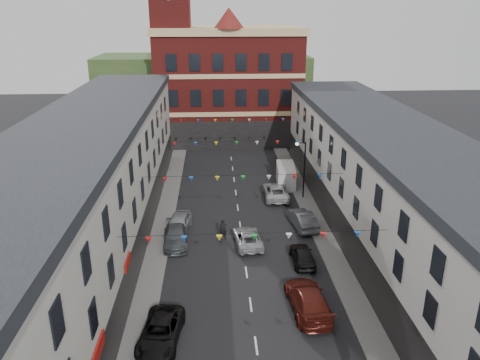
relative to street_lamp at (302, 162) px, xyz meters
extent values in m
plane|color=black|center=(-6.55, -14.00, -3.90)|extent=(160.00, 160.00, 0.00)
cube|color=#605E5B|center=(-13.45, -12.00, -3.83)|extent=(1.80, 64.00, 0.15)
cube|color=#605E5B|center=(0.35, -12.00, -3.83)|extent=(1.80, 64.00, 0.15)
cube|color=beige|center=(-18.35, -13.00, 1.10)|extent=(8.00, 56.00, 10.00)
cube|color=black|center=(-18.35, -13.00, 6.45)|extent=(8.40, 56.00, 0.70)
cube|color=black|center=(-14.30, -13.00, -2.30)|extent=(0.12, 56.00, 3.20)
cube|color=beige|center=(5.25, -13.00, 0.60)|extent=(8.00, 56.00, 9.00)
cube|color=black|center=(5.25, -13.00, 5.45)|extent=(8.40, 56.00, 0.70)
cube|color=black|center=(1.20, -13.00, -2.30)|extent=(0.12, 56.00, 3.20)
cube|color=maroon|center=(-6.55, 24.00, 3.60)|extent=(20.00, 12.00, 15.00)
cube|color=tan|center=(-6.55, 24.00, 11.60)|extent=(20.60, 12.60, 1.00)
cone|color=maroon|center=(-6.55, 19.00, 13.30)|extent=(4.00, 4.00, 2.60)
cube|color=maroon|center=(-14.05, 21.00, 8.10)|extent=(5.00, 5.00, 24.00)
cube|color=#2D4621|center=(-10.55, 48.00, 1.10)|extent=(40.00, 14.00, 10.00)
cylinder|color=black|center=(0.25, 0.00, -0.90)|extent=(0.14, 0.14, 6.00)
cylinder|color=black|center=(-0.15, 0.00, 2.00)|extent=(0.90, 0.10, 0.10)
sphere|color=beige|center=(-0.60, 0.00, 1.90)|extent=(0.36, 0.36, 0.36)
imported|color=black|center=(-12.05, -21.32, -3.24)|extent=(2.76, 5.04, 1.34)
imported|color=#464B4F|center=(-12.05, -9.22, -3.21)|extent=(2.18, 4.87, 1.38)
imported|color=#95999D|center=(-11.94, -6.95, -3.13)|extent=(2.40, 4.77, 1.56)
imported|color=#521710|center=(-2.95, -18.83, -3.10)|extent=(2.59, 5.69, 1.62)
imported|color=black|center=(-2.19, -12.89, -3.24)|extent=(1.61, 3.93, 1.33)
imported|color=#575A60|center=(-1.05, -6.64, -3.15)|extent=(2.23, 4.79, 1.52)
imported|color=#AFB2B4|center=(-2.53, 0.30, -3.18)|extent=(2.52, 5.29, 1.46)
imported|color=#A1A3A7|center=(-6.16, -9.66, -3.27)|extent=(2.55, 4.76, 1.27)
cube|color=silver|center=(-0.95, 4.07, -2.82)|extent=(2.28, 5.03, 2.17)
imported|color=black|center=(-8.13, -8.54, -3.02)|extent=(0.71, 0.53, 1.78)
camera|label=1|loc=(-8.74, -43.92, 14.31)|focal=35.00mm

